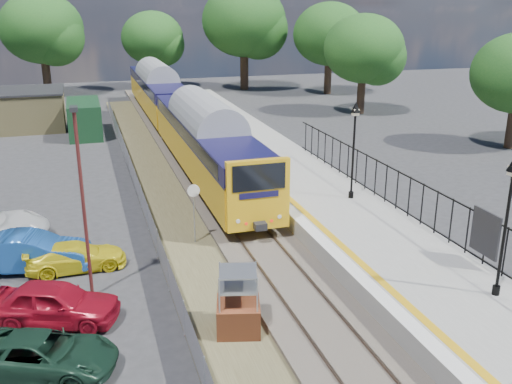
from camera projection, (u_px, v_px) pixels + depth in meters
name	position (u px, v px, depth m)	size (l,w,h in m)	color
ground	(290.00, 287.00, 20.58)	(120.00, 120.00, 0.00)	#2D2D30
track_bed	(216.00, 201.00, 29.19)	(5.90, 80.00, 0.29)	#473F38
platform	(313.00, 196.00, 28.86)	(5.00, 70.00, 0.90)	gray
platform_edge	(275.00, 191.00, 28.14)	(0.90, 70.00, 0.01)	silver
victorian_lamp_south	(510.00, 194.00, 17.12)	(0.44, 0.44, 4.60)	black
victorian_lamp_north	(355.00, 128.00, 26.13)	(0.44, 0.44, 4.60)	black
palisade_fence	(419.00, 202.00, 23.84)	(0.12, 26.00, 2.00)	black
wire_fence	(137.00, 185.00, 30.10)	(0.06, 52.00, 1.20)	#999EA3
outbuilding	(26.00, 111.00, 45.37)	(10.80, 10.10, 3.12)	#9D8F59
tree_line	(159.00, 36.00, 56.98)	(56.80, 43.80, 11.88)	#332319
train	(176.00, 109.00, 41.84)	(2.82, 40.83, 3.51)	gold
brick_plinth	(238.00, 303.00, 17.44)	(1.61, 1.61, 2.14)	brown
speed_sign	(194.00, 204.00, 23.72)	(0.53, 0.10, 2.64)	#999EA3
carpark_lamp	(82.00, 192.00, 18.73)	(0.25, 0.50, 6.66)	#521D1B
car_green	(42.00, 354.00, 15.64)	(1.90, 4.11, 1.14)	#153123
car_red	(55.00, 303.00, 18.09)	(1.63, 4.05, 1.38)	maroon
car_blue	(31.00, 252.00, 21.66)	(1.56, 4.48, 1.48)	#184894
car_yellow	(76.00, 256.00, 21.75)	(1.51, 3.73, 1.08)	yellow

